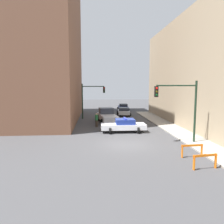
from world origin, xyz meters
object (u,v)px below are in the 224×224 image
at_px(parked_car_mid, 123,107).
at_px(pedestrian_crossing, 97,120).
at_px(parked_car_near, 124,111).
at_px(barrier_mid, 192,148).
at_px(barrier_front, 205,159).
at_px(traffic_light_far, 90,96).
at_px(white_truck, 107,116).
at_px(police_car, 124,125).
at_px(traffic_light_near, 182,102).

distance_m(parked_car_mid, pedestrian_crossing, 18.09).
bearing_deg(parked_car_near, barrier_mid, -80.28).
height_order(pedestrian_crossing, barrier_front, pedestrian_crossing).
relative_size(traffic_light_far, pedestrian_crossing, 3.13).
height_order(white_truck, parked_car_mid, white_truck).
height_order(white_truck, pedestrian_crossing, white_truck).
xyz_separation_m(police_car, barrier_mid, (3.61, -8.56, -0.11)).
bearing_deg(traffic_light_near, parked_car_near, 98.09).
bearing_deg(parked_car_mid, parked_car_near, -93.97).
xyz_separation_m(police_car, barrier_front, (3.42, -10.72, -0.11)).
bearing_deg(traffic_light_far, barrier_mid, -67.98).
relative_size(white_truck, barrier_front, 3.53).
distance_m(traffic_light_near, white_truck, 12.84).
bearing_deg(police_car, pedestrian_crossing, 42.02).
bearing_deg(barrier_front, police_car, 107.67).
distance_m(parked_car_near, barrier_mid, 21.62).
distance_m(parked_car_near, pedestrian_crossing, 10.81).
relative_size(traffic_light_near, white_truck, 0.93).
bearing_deg(barrier_front, traffic_light_far, 109.39).
bearing_deg(traffic_light_near, white_truck, 116.73).
bearing_deg(parked_car_near, parked_car_mid, 87.90).
bearing_deg(pedestrian_crossing, barrier_mid, 107.71).
height_order(parked_car_mid, barrier_front, parked_car_mid).
distance_m(police_car, barrier_front, 11.25).
xyz_separation_m(traffic_light_far, pedestrian_crossing, (0.92, -6.50, -2.54)).
bearing_deg(traffic_light_far, parked_car_near, 31.04).
height_order(parked_car_near, parked_car_mid, same).
xyz_separation_m(police_car, white_truck, (-1.38, 6.28, 0.18)).
bearing_deg(barrier_front, white_truck, 105.77).
relative_size(parked_car_mid, barrier_front, 2.75).
height_order(traffic_light_far, pedestrian_crossing, traffic_light_far).
relative_size(white_truck, barrier_mid, 3.51).
distance_m(traffic_light_near, pedestrian_crossing, 11.13).
relative_size(white_truck, pedestrian_crossing, 3.38).
xyz_separation_m(parked_car_mid, pedestrian_crossing, (-5.46, -17.25, 0.19)).
bearing_deg(traffic_light_far, police_car, -68.75).
xyz_separation_m(white_truck, parked_car_near, (3.11, 6.70, -0.23)).
relative_size(parked_car_mid, barrier_mid, 2.74).
bearing_deg(parked_car_near, traffic_light_near, -77.20).
relative_size(traffic_light_far, parked_car_mid, 1.19).
relative_size(traffic_light_near, barrier_front, 3.27).
height_order(traffic_light_far, white_truck, traffic_light_far).
distance_m(police_car, parked_car_mid, 20.59).
bearing_deg(parked_car_near, traffic_light_far, -144.25).
height_order(parked_car_near, barrier_mid, parked_car_near).
height_order(traffic_light_far, barrier_mid, traffic_light_far).
xyz_separation_m(traffic_light_far, police_car, (3.76, -9.68, -2.67)).
height_order(police_car, barrier_mid, police_car).
xyz_separation_m(white_truck, barrier_mid, (5.00, -14.84, -0.29)).
bearing_deg(barrier_front, parked_car_near, 94.09).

